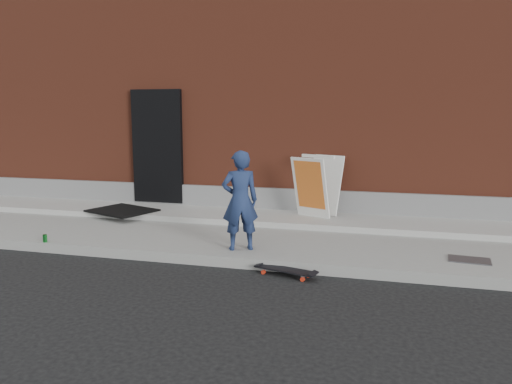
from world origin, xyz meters
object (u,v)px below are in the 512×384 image
(child, at_px, (240,201))
(pizza_sign, at_px, (317,186))
(soda_can, at_px, (45,238))
(skateboard, at_px, (286,270))

(child, relative_size, pizza_sign, 1.30)
(pizza_sign, distance_m, soda_can, 4.54)
(pizza_sign, xyz_separation_m, soda_can, (-3.75, -2.50, -0.59))
(soda_can, bearing_deg, pizza_sign, 33.63)
(skateboard, relative_size, pizza_sign, 0.77)
(child, distance_m, soda_can, 3.05)
(child, relative_size, soda_can, 12.13)
(soda_can, bearing_deg, child, 7.21)
(child, relative_size, skateboard, 1.69)
(child, bearing_deg, soda_can, -17.75)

